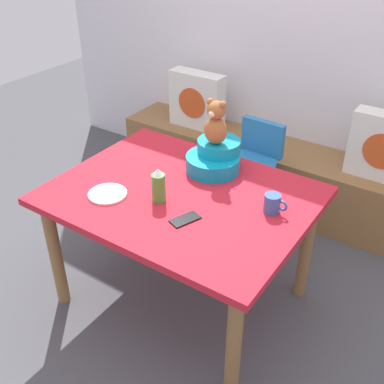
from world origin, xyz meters
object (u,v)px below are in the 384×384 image
dining_table (181,208)px  infant_seat_teal (215,158)px  pillow_floral_left (197,100)px  ketchup_bottle (159,186)px  dinner_plate_near (108,194)px  teddy_bear (216,123)px  cell_phone (185,219)px  highchair (251,165)px  coffee_mug (273,203)px

dining_table → infant_seat_teal: (0.01, 0.31, 0.17)m
dining_table → pillow_floral_left: bearing=120.1°
infant_seat_teal → pillow_floral_left: bearing=128.2°
infant_seat_teal → ketchup_bottle: size_ratio=1.78×
infant_seat_teal → dinner_plate_near: size_ratio=1.65×
pillow_floral_left → teddy_bear: size_ratio=1.76×
cell_phone → highchair: bearing=-60.0°
pillow_floral_left → dinner_plate_near: 1.53m
highchair → teddy_bear: 0.72m
pillow_floral_left → teddy_bear: 1.23m
highchair → ketchup_bottle: (-0.04, -0.94, 0.31)m
infant_seat_teal → cell_phone: infant_seat_teal is taller
cell_phone → coffee_mug: bearing=-115.8°
highchair → cell_phone: 1.04m
infant_seat_teal → dinner_plate_near: (-0.31, -0.54, -0.07)m
teddy_bear → coffee_mug: (0.45, -0.20, -0.23)m
infant_seat_teal → dinner_plate_near: bearing=-120.3°
infant_seat_teal → highchair: bearing=92.3°
pillow_floral_left → coffee_mug: pillow_floral_left is taller
dining_table → cell_phone: size_ratio=9.15×
highchair → coffee_mug: 0.90m
infant_seat_teal → ketchup_bottle: bearing=-98.4°
ketchup_bottle → dinner_plate_near: bearing=-156.9°
infant_seat_teal → teddy_bear: bearing=-90.0°
infant_seat_teal → dinner_plate_near: 0.62m
teddy_bear → cell_phone: teddy_bear is taller
teddy_bear → coffee_mug: size_ratio=2.08×
teddy_bear → cell_phone: bearing=-74.1°
cell_phone → dining_table: bearing=-29.6°
teddy_bear → dinner_plate_near: size_ratio=1.25×
ketchup_bottle → pillow_floral_left: bearing=116.2°
highchair → infant_seat_teal: size_ratio=2.39×
highchair → dinner_plate_near: (-0.29, -1.05, 0.22)m
pillow_floral_left → highchair: bearing=-30.4°
dinner_plate_near → cell_phone: dinner_plate_near is taller
highchair → teddy_bear: bearing=-87.7°
ketchup_bottle → dining_table: bearing=67.9°
dinner_plate_near → cell_phone: size_ratio=1.39×
highchair → ketchup_bottle: ketchup_bottle is taller
pillow_floral_left → highchair: 0.84m
pillow_floral_left → infant_seat_teal: same height
pillow_floral_left → dining_table: (0.72, -1.24, -0.04)m
pillow_floral_left → coffee_mug: 1.64m
pillow_floral_left → infant_seat_teal: bearing=-51.8°
dining_table → dinner_plate_near: 0.39m
dining_table → coffee_mug: coffee_mug is taller
coffee_mug → cell_phone: bearing=-136.7°
cell_phone → pillow_floral_left: bearing=-37.6°
highchair → dinner_plate_near: highchair is taller
infant_seat_teal → cell_phone: bearing=-74.1°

